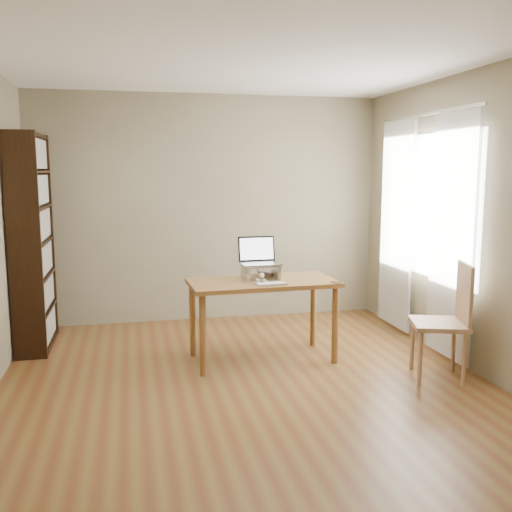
# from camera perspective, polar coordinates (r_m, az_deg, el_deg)

# --- Properties ---
(room) EXTENTS (4.04, 4.54, 2.64)m
(room) POSITION_cam_1_polar(r_m,az_deg,el_deg) (4.45, -0.46, 2.84)
(room) COLOR brown
(room) RESTS_ON ground
(bookshelf) EXTENTS (0.30, 0.90, 2.10)m
(bookshelf) POSITION_cam_1_polar(r_m,az_deg,el_deg) (5.98, -21.45, 1.31)
(bookshelf) COLOR black
(bookshelf) RESTS_ON ground
(curtains) EXTENTS (0.03, 1.90, 2.25)m
(curtains) POSITION_cam_1_polar(r_m,az_deg,el_deg) (5.87, 16.23, 2.61)
(curtains) COLOR white
(curtains) RESTS_ON ground
(desk) EXTENTS (1.36, 0.73, 0.75)m
(desk) POSITION_cam_1_polar(r_m,az_deg,el_deg) (5.23, 0.66, -3.57)
(desk) COLOR brown
(desk) RESTS_ON ground
(laptop_stand) EXTENTS (0.32, 0.25, 0.13)m
(laptop_stand) POSITION_cam_1_polar(r_m,az_deg,el_deg) (5.27, 0.46, -1.41)
(laptop_stand) COLOR silver
(laptop_stand) RESTS_ON desk
(laptop) EXTENTS (0.36, 0.31, 0.25)m
(laptop) POSITION_cam_1_polar(r_m,az_deg,el_deg) (5.31, 0.31, -0.11)
(laptop) COLOR silver
(laptop) RESTS_ON laptop_stand
(keyboard) EXTENTS (0.28, 0.13, 0.02)m
(keyboard) POSITION_cam_1_polar(r_m,az_deg,el_deg) (5.00, 1.51, -2.81)
(keyboard) COLOR silver
(keyboard) RESTS_ON desk
(coaster) EXTENTS (0.10, 0.10, 0.01)m
(coaster) POSITION_cam_1_polar(r_m,az_deg,el_deg) (5.16, 8.01, -2.61)
(coaster) COLOR #56321D
(coaster) RESTS_ON desk
(cat) EXTENTS (0.24, 0.48, 0.15)m
(cat) POSITION_cam_1_polar(r_m,az_deg,el_deg) (5.30, 0.18, -1.56)
(cat) COLOR #453B36
(cat) RESTS_ON desk
(chair) EXTENTS (0.55, 0.55, 0.99)m
(chair) POSITION_cam_1_polar(r_m,az_deg,el_deg) (5.08, 18.60, -5.69)
(chair) COLOR #A27E58
(chair) RESTS_ON ground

